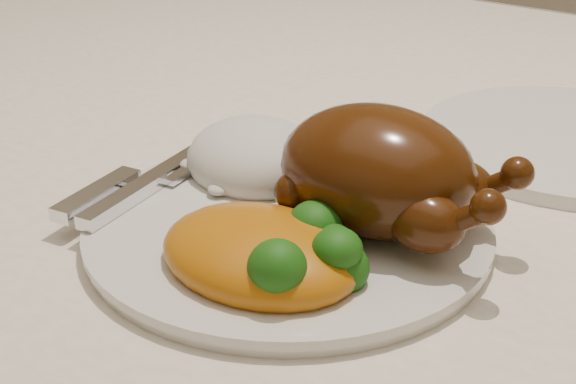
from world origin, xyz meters
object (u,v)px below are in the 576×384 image
Objects in this scene: dining_table at (409,252)px; dinner_plate at (288,228)px; side_plate at (571,140)px; roast_chicken at (382,172)px.

dining_table is 0.22m from dinner_plate.
roast_chicken is at bearing -100.55° from side_plate.
roast_chicken is at bearing -69.57° from dining_table.
side_plate is 0.24m from roast_chicken.
roast_chicken is (0.05, 0.03, 0.04)m from dinner_plate.
dining_table is at bearing 105.14° from roast_chicken.
dining_table is 6.65× the size of side_plate.
side_plate is at bearing 33.25° from dining_table.
dinner_plate is at bearing -157.88° from roast_chicken.
roast_chicken is (-0.04, -0.23, 0.04)m from side_plate.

